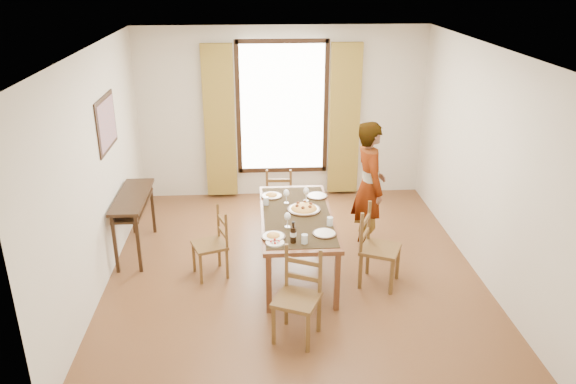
{
  "coord_description": "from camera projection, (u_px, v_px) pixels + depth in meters",
  "views": [
    {
      "loc": [
        -0.46,
        -6.13,
        3.55
      ],
      "look_at": [
        -0.06,
        0.09,
        1.0
      ],
      "focal_mm": 35.0,
      "sensor_mm": 36.0,
      "label": 1
    }
  ],
  "objects": [
    {
      "name": "wine_bottle",
      "position": [
        293.0,
        232.0,
        6.0
      ],
      "size": [
        0.07,
        0.07,
        0.25
      ],
      "primitive_type": null,
      "color": "black",
      "rests_on": "dining_table"
    },
    {
      "name": "dining_table",
      "position": [
        297.0,
        219.0,
        6.74
      ],
      "size": [
        0.86,
        1.9,
        0.76
      ],
      "color": "brown",
      "rests_on": "ground"
    },
    {
      "name": "tumbler_c",
      "position": [
        305.0,
        239.0,
        6.01
      ],
      "size": [
        0.07,
        0.07,
        0.1
      ],
      "primitive_type": "cylinder",
      "color": "silver",
      "rests_on": "dining_table"
    },
    {
      "name": "wine_glass_b",
      "position": [
        306.0,
        194.0,
        7.06
      ],
      "size": [
        0.08,
        0.08,
        0.18
      ],
      "primitive_type": null,
      "color": "white",
      "rests_on": "dining_table"
    },
    {
      "name": "pasta_platter",
      "position": [
        304.0,
        207.0,
        6.81
      ],
      "size": [
        0.4,
        0.4,
        0.1
      ],
      "primitive_type": null,
      "color": "#CF601A",
      "rests_on": "dining_table"
    },
    {
      "name": "man",
      "position": [
        369.0,
        187.0,
        7.25
      ],
      "size": [
        0.72,
        0.55,
        1.74
      ],
      "primitive_type": "imported",
      "rotation": [
        0.0,
        0.0,
        1.68
      ],
      "color": "#979A9F",
      "rests_on": "ground"
    },
    {
      "name": "plate_ne",
      "position": [
        317.0,
        195.0,
        7.22
      ],
      "size": [
        0.27,
        0.27,
        0.05
      ],
      "primitive_type": null,
      "color": "silver",
      "rests_on": "dining_table"
    },
    {
      "name": "plate_se",
      "position": [
        325.0,
        232.0,
        6.22
      ],
      "size": [
        0.27,
        0.27,
        0.05
      ],
      "primitive_type": null,
      "color": "silver",
      "rests_on": "dining_table"
    },
    {
      "name": "wine_glass_c",
      "position": [
        286.0,
        196.0,
        7.0
      ],
      "size": [
        0.08,
        0.08,
        0.18
      ],
      "primitive_type": null,
      "color": "white",
      "rests_on": "dining_table"
    },
    {
      "name": "plate_sw",
      "position": [
        273.0,
        235.0,
        6.15
      ],
      "size": [
        0.27,
        0.27,
        0.05
      ],
      "primitive_type": null,
      "color": "silver",
      "rests_on": "dining_table"
    },
    {
      "name": "console_table",
      "position": [
        133.0,
        203.0,
        7.21
      ],
      "size": [
        0.38,
        1.2,
        0.8
      ],
      "color": "black",
      "rests_on": "ground"
    },
    {
      "name": "chair_south",
      "position": [
        298.0,
        299.0,
        5.6
      ],
      "size": [
        0.55,
        0.55,
        0.94
      ],
      "rotation": [
        0.0,
        0.0,
        -0.42
      ],
      "color": "brown",
      "rests_on": "ground"
    },
    {
      "name": "caprese_plate",
      "position": [
        275.0,
        242.0,
        6.02
      ],
      "size": [
        0.2,
        0.2,
        0.04
      ],
      "primitive_type": null,
      "color": "silver",
      "rests_on": "dining_table"
    },
    {
      "name": "tumbler_a",
      "position": [
        330.0,
        221.0,
        6.42
      ],
      "size": [
        0.07,
        0.07,
        0.1
      ],
      "primitive_type": "cylinder",
      "color": "silver",
      "rests_on": "dining_table"
    },
    {
      "name": "chair_north",
      "position": [
        279.0,
        197.0,
        8.11
      ],
      "size": [
        0.41,
        0.41,
        0.88
      ],
      "rotation": [
        0.0,
        0.0,
        3.08
      ],
      "color": "brown",
      "rests_on": "ground"
    },
    {
      "name": "chair_east",
      "position": [
        377.0,
        249.0,
        6.55
      ],
      "size": [
        0.57,
        0.57,
        0.96
      ],
      "rotation": [
        0.0,
        0.0,
        1.14
      ],
      "color": "brown",
      "rests_on": "ground"
    },
    {
      "name": "tumbler_b",
      "position": [
        266.0,
        201.0,
        6.97
      ],
      "size": [
        0.07,
        0.07,
        0.1
      ],
      "primitive_type": "cylinder",
      "color": "silver",
      "rests_on": "dining_table"
    },
    {
      "name": "wine_glass_a",
      "position": [
        287.0,
        220.0,
        6.36
      ],
      "size": [
        0.08,
        0.08,
        0.18
      ],
      "primitive_type": null,
      "color": "white",
      "rests_on": "dining_table"
    },
    {
      "name": "chair_west",
      "position": [
        212.0,
        245.0,
        6.76
      ],
      "size": [
        0.48,
        0.48,
        0.85
      ],
      "rotation": [
        0.0,
        0.0,
        -1.22
      ],
      "color": "brown",
      "rests_on": "ground"
    },
    {
      "name": "room_shell",
      "position": [
        293.0,
        148.0,
        6.57
      ],
      "size": [
        4.6,
        5.1,
        2.74
      ],
      "color": "beige",
      "rests_on": "ground"
    },
    {
      "name": "plate_nw",
      "position": [
        271.0,
        195.0,
        7.22
      ],
      "size": [
        0.27,
        0.27,
        0.05
      ],
      "primitive_type": null,
      "color": "silver",
      "rests_on": "dining_table"
    },
    {
      "name": "ground",
      "position": [
        293.0,
        268.0,
        7.03
      ],
      "size": [
        5.0,
        5.0,
        0.0
      ],
      "primitive_type": "plane",
      "color": "brown",
      "rests_on": "ground"
    }
  ]
}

